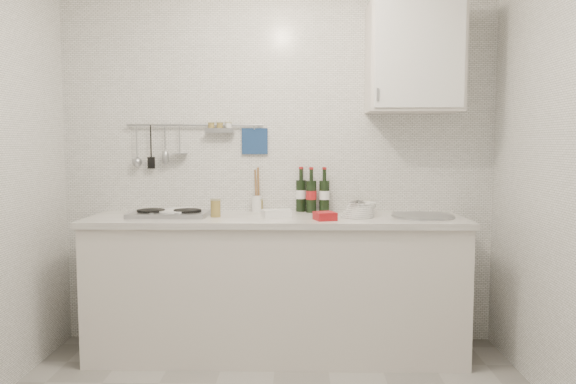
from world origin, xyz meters
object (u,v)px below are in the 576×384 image
(plate_stack_hob, at_px, (177,212))
(wine_bottles, at_px, (312,190))
(wall_cabinet, at_px, (414,58))
(utensil_crock, at_px, (257,201))
(plate_stack_sink, at_px, (360,210))

(plate_stack_hob, bearing_deg, wine_bottles, 12.59)
(wall_cabinet, xyz_separation_m, plate_stack_hob, (-1.56, -0.08, -1.01))
(plate_stack_hob, xyz_separation_m, utensil_crock, (0.52, 0.21, 0.05))
(wall_cabinet, height_order, plate_stack_sink, wall_cabinet)
(plate_stack_sink, xyz_separation_m, wine_bottles, (-0.30, 0.25, 0.11))
(wine_bottles, height_order, utensil_crock, utensil_crock)
(wine_bottles, bearing_deg, plate_stack_hob, -167.41)
(wall_cabinet, bearing_deg, plate_stack_hob, -177.05)
(wall_cabinet, xyz_separation_m, plate_stack_sink, (-0.36, -0.13, -0.98))
(utensil_crock, bearing_deg, wine_bottles, -1.61)
(plate_stack_sink, relative_size, wine_bottles, 0.75)
(wall_cabinet, distance_m, plate_stack_sink, 1.05)
(wine_bottles, bearing_deg, wall_cabinet, -10.30)
(wall_cabinet, relative_size, utensil_crock, 2.25)
(plate_stack_hob, distance_m, utensil_crock, 0.56)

